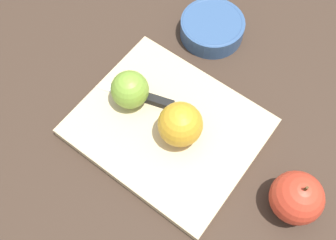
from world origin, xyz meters
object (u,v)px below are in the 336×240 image
Objects in this scene: apple_half_right at (130,90)px; bowl at (212,27)px; knife at (150,99)px; apple_half_left at (180,124)px; apple_whole at (297,198)px.

apple_half_right is 0.53× the size of bowl.
knife is (-0.03, -0.01, -0.03)m from apple_half_right.
apple_half_left reaches higher than knife.
apple_half_right is 0.35m from apple_whole.
apple_half_right is 0.25m from bowl.
apple_half_right is 0.05m from knife.
apple_half_left is 0.79× the size of apple_whole.
knife is 1.51× the size of apple_whole.
apple_half_left reaches higher than bowl.
apple_half_right reaches higher than knife.
bowl reaches higher than knife.
apple_half_left is 0.10m from knife.
apple_half_left is at bearing 152.70° from apple_half_right.
apple_half_right is at bearing 97.71° from apple_half_left.
bowl is (0.29, -0.28, -0.02)m from apple_whole.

